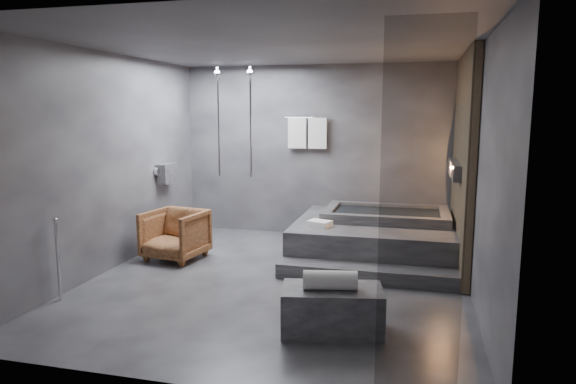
# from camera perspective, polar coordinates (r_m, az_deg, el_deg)

# --- Properties ---
(room) EXTENTS (5.00, 5.04, 2.82)m
(room) POSITION_cam_1_polar(r_m,az_deg,el_deg) (6.19, 2.90, 5.93)
(room) COLOR #2A292C
(room) RESTS_ON ground
(tub_deck) EXTENTS (2.20, 2.00, 0.50)m
(tub_deck) POSITION_cam_1_polar(r_m,az_deg,el_deg) (7.51, 9.55, -5.07)
(tub_deck) COLOR #2E2E30
(tub_deck) RESTS_ON ground
(tub_step) EXTENTS (2.20, 0.36, 0.18)m
(tub_step) POSITION_cam_1_polar(r_m,az_deg,el_deg) (6.43, 8.63, -8.98)
(tub_step) COLOR #2E2E30
(tub_step) RESTS_ON ground
(concrete_bench) EXTENTS (1.02, 0.69, 0.42)m
(concrete_bench) POSITION_cam_1_polar(r_m,az_deg,el_deg) (4.98, 4.92, -12.87)
(concrete_bench) COLOR #343537
(concrete_bench) RESTS_ON ground
(driftwood_chair) EXTENTS (0.85, 0.87, 0.70)m
(driftwood_chair) POSITION_cam_1_polar(r_m,az_deg,el_deg) (7.38, -12.43, -4.64)
(driftwood_chair) COLOR #482512
(driftwood_chair) RESTS_ON ground
(rolled_towel) EXTENTS (0.53, 0.27, 0.18)m
(rolled_towel) POSITION_cam_1_polar(r_m,az_deg,el_deg) (4.83, 4.70, -9.74)
(rolled_towel) COLOR white
(rolled_towel) RESTS_ON concrete_bench
(deck_towel) EXTENTS (0.36, 0.31, 0.08)m
(deck_towel) POSITION_cam_1_polar(r_m,az_deg,el_deg) (7.03, 3.54, -3.52)
(deck_towel) COLOR white
(deck_towel) RESTS_ON tub_deck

